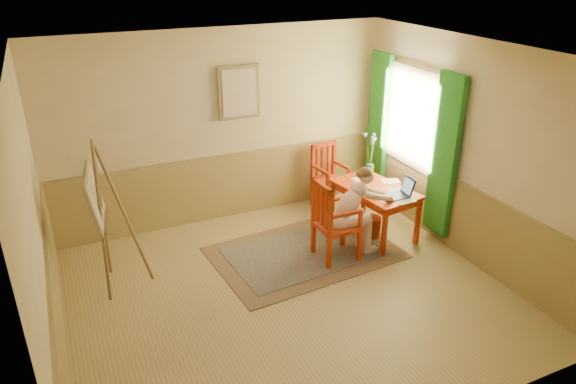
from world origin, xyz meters
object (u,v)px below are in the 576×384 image
easel (98,203)px  chair_back (329,176)px  laptop (399,193)px  chair_left (333,221)px  figure (354,209)px  table (375,193)px

easel → chair_back: bearing=13.8°
laptop → easel: bearing=171.2°
laptop → chair_back: bearing=101.1°
chair_left → figure: bearing=-2.6°
laptop → chair_left: bearing=179.2°
chair_left → easel: 2.86m
table → figure: 0.68m
table → laptop: (0.13, -0.37, 0.14)m
table → laptop: 0.41m
chair_back → laptop: bearing=-78.9°
table → laptop: laptop is taller
laptop → easel: (-3.73, 0.58, 0.34)m
chair_back → easel: 3.60m
laptop → figure: bearing=180.0°
table → figure: size_ratio=1.06×
chair_back → laptop: size_ratio=2.39×
easel → chair_left: bearing=-11.6°
chair_left → easel: easel is taller
table → easel: bearing=176.7°
chair_back → figure: bearing=-106.2°
figure → easel: 3.12m
laptop → easel: 3.79m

